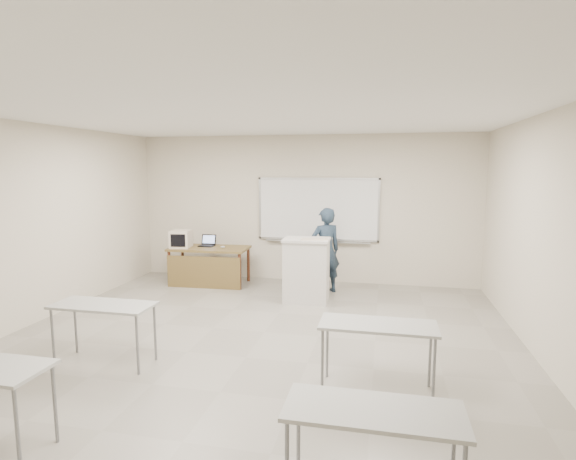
% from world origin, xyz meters
% --- Properties ---
extents(floor, '(7.00, 8.00, 0.01)m').
position_xyz_m(floor, '(0.00, 0.00, -0.01)').
color(floor, gray).
rests_on(floor, ground).
extents(whiteboard, '(2.48, 0.10, 1.31)m').
position_xyz_m(whiteboard, '(0.30, 3.97, 1.48)').
color(whiteboard, white).
rests_on(whiteboard, floor).
extents(student_desks, '(4.40, 2.20, 0.73)m').
position_xyz_m(student_desks, '(-0.00, -1.35, 0.67)').
color(student_desks, '#969692').
rests_on(student_desks, floor).
extents(instructor_desk, '(1.56, 0.78, 0.75)m').
position_xyz_m(instructor_desk, '(-1.80, 3.19, 0.56)').
color(instructor_desk, brown).
rests_on(instructor_desk, floor).
extents(podium, '(0.79, 0.58, 1.12)m').
position_xyz_m(podium, '(0.33, 2.50, 0.56)').
color(podium, silver).
rests_on(podium, floor).
extents(crt_monitor, '(0.38, 0.43, 0.36)m').
position_xyz_m(crt_monitor, '(-2.35, 3.18, 0.92)').
color(crt_monitor, beige).
rests_on(crt_monitor, instructor_desk).
extents(laptop, '(0.30, 0.28, 0.22)m').
position_xyz_m(laptop, '(-1.90, 3.45, 0.80)').
color(laptop, black).
rests_on(laptop, instructor_desk).
extents(mouse, '(0.12, 0.10, 0.04)m').
position_xyz_m(mouse, '(-1.51, 3.30, 0.77)').
color(mouse, '#B9BAC3').
rests_on(mouse, instructor_desk).
extents(keyboard, '(0.48, 0.26, 0.03)m').
position_xyz_m(keyboard, '(0.48, 2.38, 1.13)').
color(keyboard, beige).
rests_on(keyboard, podium).
extents(presenter, '(0.70, 0.63, 1.60)m').
position_xyz_m(presenter, '(0.57, 3.18, 0.80)').
color(presenter, black).
rests_on(presenter, floor).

